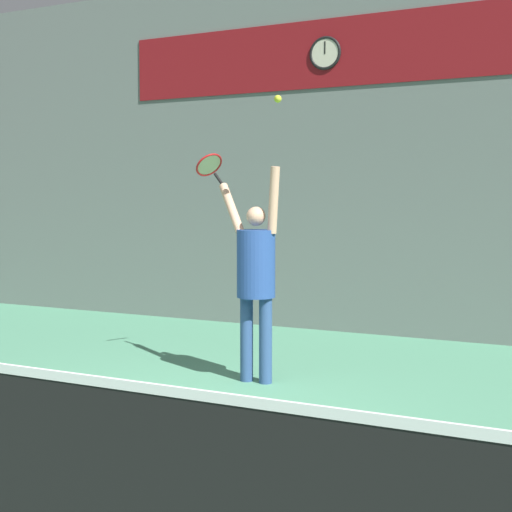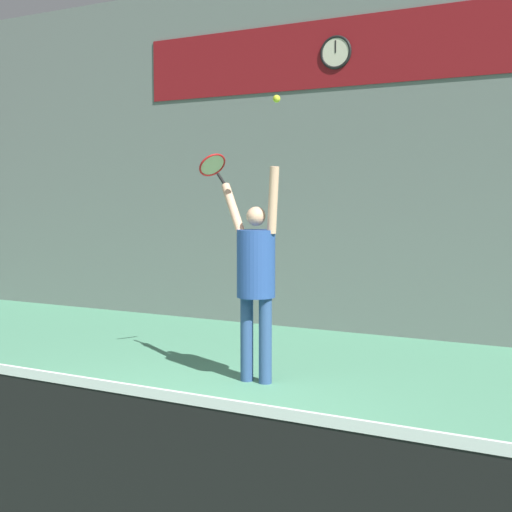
{
  "view_description": "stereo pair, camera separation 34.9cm",
  "coord_description": "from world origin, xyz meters",
  "views": [
    {
      "loc": [
        3.16,
        -4.34,
        1.82
      ],
      "look_at": [
        0.12,
        2.01,
        1.27
      ],
      "focal_mm": 50.0,
      "sensor_mm": 36.0,
      "label": 1
    },
    {
      "loc": [
        3.47,
        -4.18,
        1.82
      ],
      "look_at": [
        0.12,
        2.01,
        1.27
      ],
      "focal_mm": 50.0,
      "sensor_mm": 36.0,
      "label": 2
    }
  ],
  "objects": [
    {
      "name": "tennis_player",
      "position": [
        0.11,
        2.01,
        1.11
      ],
      "size": [
        0.86,
        0.53,
        2.15
      ],
      "color": "#2D4C7F",
      "rests_on": "ground_plane"
    },
    {
      "name": "ground_plane",
      "position": [
        0.0,
        0.0,
        0.0
      ],
      "size": [
        18.0,
        18.0,
        0.0
      ],
      "primitive_type": "plane",
      "color": "#4C8C6B"
    },
    {
      "name": "scoreboard_clock",
      "position": [
        -0.25,
        4.95,
        3.81
      ],
      "size": [
        0.45,
        0.04,
        0.45
      ],
      "color": "beige"
    },
    {
      "name": "tennis_ball",
      "position": [
        0.4,
        1.89,
        2.77
      ],
      "size": [
        0.07,
        0.07,
        0.07
      ],
      "color": "#CCDB2D"
    },
    {
      "name": "back_wall",
      "position": [
        0.0,
        5.03,
        2.5
      ],
      "size": [
        18.0,
        0.1,
        5.0
      ],
      "color": "slate",
      "rests_on": "ground_plane"
    },
    {
      "name": "tennis_racket",
      "position": [
        -0.62,
        2.39,
        2.19
      ],
      "size": [
        0.41,
        0.38,
        0.36
      ],
      "color": "black"
    },
    {
      "name": "sponsor_banner",
      "position": [
        0.0,
        4.97,
        3.81
      ],
      "size": [
        6.59,
        0.02,
        0.92
      ],
      "color": "maroon"
    }
  ]
}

